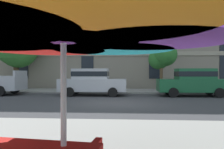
% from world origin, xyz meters
% --- Properties ---
extents(ground_plane, '(120.00, 120.00, 0.00)m').
position_xyz_m(ground_plane, '(0.00, 0.00, 0.00)').
color(ground_plane, '#38383A').
extents(sidewalk_far, '(56.00, 3.60, 0.12)m').
position_xyz_m(sidewalk_far, '(0.00, 6.80, 0.06)').
color(sidewalk_far, gray).
rests_on(sidewalk_far, ground).
extents(apartment_building, '(36.24, 12.08, 19.20)m').
position_xyz_m(apartment_building, '(0.00, 14.99, 9.60)').
color(apartment_building, gray).
rests_on(apartment_building, ground).
extents(sedan_silver, '(4.40, 1.98, 1.78)m').
position_xyz_m(sedan_silver, '(-1.75, 3.70, 0.95)').
color(sedan_silver, '#A8AAB2').
rests_on(sedan_silver, ground).
extents(sedan_green, '(4.40, 1.98, 1.78)m').
position_xyz_m(sedan_green, '(4.80, 3.70, 0.95)').
color(sedan_green, '#195933').
rests_on(sedan_green, ground).
extents(street_tree_left, '(3.71, 3.71, 5.83)m').
position_xyz_m(street_tree_left, '(-8.70, 7.16, 3.77)').
color(street_tree_left, '#4C3823').
rests_on(street_tree_left, ground).
extents(street_tree_middle, '(2.17, 2.03, 3.84)m').
position_xyz_m(street_tree_middle, '(3.28, 6.53, 2.76)').
color(street_tree_middle, brown).
rests_on(street_tree_middle, ground).
extents(patio_umbrella, '(3.40, 3.16, 2.38)m').
position_xyz_m(patio_umbrella, '(-0.05, -9.00, 2.06)').
color(patio_umbrella, silver).
rests_on(patio_umbrella, ground).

